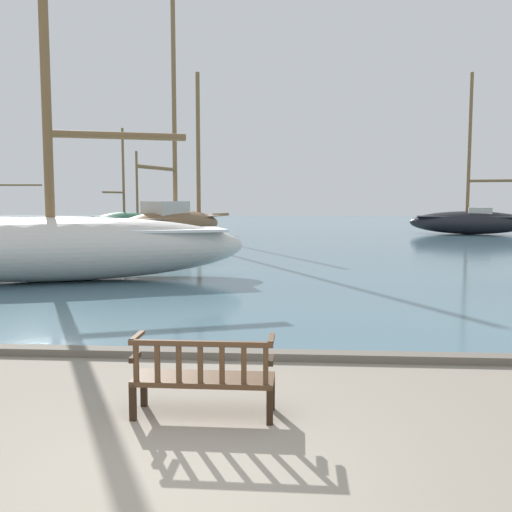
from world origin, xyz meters
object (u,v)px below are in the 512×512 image
Objects in this scene: sailboat_mid_port at (1,225)px; sailboat_mid_starboard at (470,221)px; sailboat_far_starboard at (173,222)px; park_bench at (203,376)px; sailboat_nearest_port at (123,219)px; sailboat_far_port at (60,244)px.

sailboat_mid_starboard is at bearing 9.43° from sailboat_mid_port.
park_bench is at bearing -77.00° from sailboat_far_starboard.
sailboat_mid_starboard is at bearing 69.19° from park_bench.
sailboat_far_starboard reaches higher than sailboat_nearest_port.
sailboat_far_starboard is at bearing -156.79° from sailboat_mid_starboard.
sailboat_mid_starboard is 1.16× the size of sailboat_mid_port.
park_bench is 42.60m from sailboat_nearest_port.
sailboat_far_port reaches higher than park_bench.
sailboat_mid_starboard is at bearing 52.33° from sailboat_far_port.
sailboat_nearest_port is (-13.40, 40.43, 0.41)m from park_bench.
sailboat_far_port reaches higher than sailboat_nearest_port.
sailboat_mid_starboard is (13.23, 34.80, 0.56)m from park_bench.
park_bench is 0.14× the size of sailboat_mid_starboard.
sailboat_far_starboard is 1.71× the size of sailboat_nearest_port.
sailboat_mid_port is at bearing -170.57° from sailboat_mid_starboard.
sailboat_mid_port is at bearing 121.53° from park_bench.
sailboat_far_starboard is 21.06m from sailboat_mid_starboard.
park_bench is at bearing -110.81° from sailboat_mid_starboard.
sailboat_nearest_port is at bearing 103.85° from sailboat_far_port.
sailboat_mid_starboard is 27.22m from sailboat_nearest_port.
sailboat_mid_starboard is 1.34× the size of sailboat_nearest_port.
sailboat_mid_starboard reaches higher than sailboat_mid_port.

